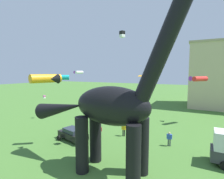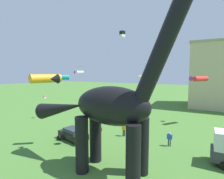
% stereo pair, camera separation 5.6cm
% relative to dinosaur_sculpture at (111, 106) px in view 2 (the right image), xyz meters
% --- Properties ---
extents(dinosaur_sculpture, '(15.56, 3.30, 16.27)m').
position_rel_dinosaur_sculpture_xyz_m(dinosaur_sculpture, '(0.00, 0.00, 0.00)').
color(dinosaur_sculpture, black).
rests_on(dinosaur_sculpture, ground_plane).
extents(parked_sedan_left, '(4.51, 2.76, 1.55)m').
position_rel_dinosaur_sculpture_xyz_m(parked_sedan_left, '(-7.66, 4.12, -5.08)').
color(parked_sedan_left, black).
rests_on(parked_sedan_left, ground_plane).
extents(person_strolling_adult, '(0.40, 0.18, 1.06)m').
position_rel_dinosaur_sculpture_xyz_m(person_strolling_adult, '(-10.92, 8.79, -5.24)').
color(person_strolling_adult, black).
rests_on(person_strolling_adult, ground_plane).
extents(person_far_spectator, '(0.59, 0.26, 1.57)m').
position_rel_dinosaur_sculpture_xyz_m(person_far_spectator, '(-5.09, 6.63, -4.93)').
color(person_far_spectator, '#6B6056').
rests_on(person_far_spectator, ground_plane).
extents(person_photographer, '(0.63, 0.28, 1.68)m').
position_rel_dinosaur_sculpture_xyz_m(person_photographer, '(3.65, 7.88, -4.87)').
color(person_photographer, '#2D3347').
rests_on(person_photographer, ground_plane).
extents(person_watching_child, '(0.67, 0.29, 1.78)m').
position_rel_dinosaur_sculpture_xyz_m(person_watching_child, '(-2.38, 8.37, -4.80)').
color(person_watching_child, black).
rests_on(person_watching_child, ground_plane).
extents(kite_near_high, '(1.91, 2.02, 0.57)m').
position_rel_dinosaur_sculpture_xyz_m(kite_near_high, '(-1.91, -4.89, 2.40)').
color(kite_near_high, orange).
extents(kite_mid_left, '(1.88, 2.17, 0.63)m').
position_rel_dinosaur_sculpture_xyz_m(kite_mid_left, '(-17.43, 17.98, 2.81)').
color(kite_mid_left, white).
extents(kite_mid_center, '(0.75, 0.56, 0.23)m').
position_rel_dinosaur_sculpture_xyz_m(kite_mid_center, '(-2.48, 15.64, 2.19)').
color(kite_mid_center, orange).
extents(kite_drifting, '(2.05, 2.15, 0.61)m').
position_rel_dinosaur_sculpture_xyz_m(kite_drifting, '(-7.64, 2.08, 2.19)').
color(kite_drifting, '#19B2B7').
extents(kite_far_right, '(0.48, 0.48, 0.55)m').
position_rel_dinosaur_sculpture_xyz_m(kite_far_right, '(-19.27, 10.01, -1.78)').
color(kite_far_right, pink).
extents(kite_high_right, '(3.00, 2.88, 0.85)m').
position_rel_dinosaur_sculpture_xyz_m(kite_high_right, '(6.31, 19.25, 1.72)').
color(kite_high_right, red).
extents(kite_far_left, '(0.63, 0.63, 0.67)m').
position_rel_dinosaur_sculpture_xyz_m(kite_far_left, '(-1.33, 5.26, 6.99)').
color(kite_far_left, black).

